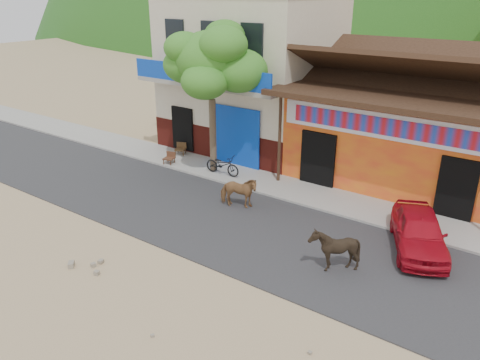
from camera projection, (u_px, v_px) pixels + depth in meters
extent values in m
plane|color=#9E825B|center=(214.00, 271.00, 12.90)|extent=(120.00, 120.00, 0.00)
cube|color=#28282B|center=(263.00, 234.00, 14.77)|extent=(60.00, 5.00, 0.04)
cube|color=gray|center=(314.00, 196.00, 17.40)|extent=(60.00, 2.00, 0.12)
cube|color=orange|center=(407.00, 134.00, 18.69)|extent=(8.00, 6.00, 3.60)
cube|color=beige|center=(252.00, 73.00, 22.05)|extent=(7.00, 6.00, 7.00)
imported|color=olive|center=(238.00, 192.00, 16.32)|extent=(1.51, 1.08, 1.16)
imported|color=black|center=(334.00, 249.00, 12.65)|extent=(1.19, 1.07, 1.26)
imported|color=#B00C1B|center=(419.00, 231.00, 13.68)|extent=(2.65, 3.70, 1.17)
imported|color=black|center=(222.00, 165.00, 19.08)|extent=(1.61, 0.62, 0.83)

